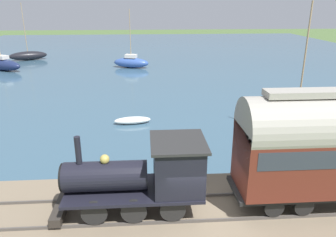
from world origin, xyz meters
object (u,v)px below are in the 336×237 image
(sailboat_blue, at_px, (131,62))
(sailboat_black, at_px, (28,56))
(sailboat_white, at_px, (295,130))
(sailboat_navy, at_px, (2,64))
(steam_locomotive, at_px, (147,173))
(rowboat_off_pier, at_px, (132,120))
(rowboat_near_shore, at_px, (296,110))

(sailboat_blue, distance_m, sailboat_black, 17.60)
(sailboat_white, bearing_deg, sailboat_navy, 29.74)
(sailboat_blue, height_order, sailboat_white, sailboat_white)
(steam_locomotive, xyz_separation_m, rowboat_off_pier, (11.27, 0.99, -1.90))
(sailboat_navy, relative_size, rowboat_off_pier, 2.38)
(steam_locomotive, bearing_deg, rowboat_off_pier, 5.01)
(sailboat_navy, xyz_separation_m, sailboat_blue, (0.68, -16.61, -0.06))
(sailboat_white, distance_m, rowboat_off_pier, 11.04)
(sailboat_black, bearing_deg, steam_locomotive, -179.22)
(sailboat_black, xyz_separation_m, rowboat_off_pier, (-29.30, -16.80, -0.43))
(sailboat_black, height_order, rowboat_near_shore, sailboat_black)
(sailboat_blue, xyz_separation_m, rowboat_near_shore, (-20.19, -13.81, -0.51))
(sailboat_navy, xyz_separation_m, rowboat_off_pier, (-21.18, -17.46, -0.55))
(sailboat_blue, bearing_deg, rowboat_near_shore, -127.95)
(steam_locomotive, height_order, sailboat_white, sailboat_white)
(steam_locomotive, height_order, rowboat_off_pier, steam_locomotive)
(rowboat_off_pier, bearing_deg, steam_locomotive, 178.60)
(steam_locomotive, distance_m, sailboat_blue, 33.21)
(rowboat_off_pier, bearing_deg, sailboat_white, -115.96)
(steam_locomotive, xyz_separation_m, sailboat_navy, (32.45, 18.45, -1.35))
(sailboat_navy, distance_m, sailboat_black, 8.15)
(sailboat_white, height_order, rowboat_off_pier, sailboat_white)
(rowboat_near_shore, relative_size, rowboat_off_pier, 1.13)
(sailboat_black, height_order, sailboat_white, sailboat_white)
(rowboat_off_pier, bearing_deg, sailboat_blue, -4.19)
(sailboat_white, bearing_deg, sailboat_blue, 5.25)
(sailboat_navy, height_order, sailboat_black, sailboat_black)
(steam_locomotive, bearing_deg, sailboat_blue, 3.17)
(steam_locomotive, height_order, sailboat_black, sailboat_black)
(sailboat_black, bearing_deg, sailboat_blue, -137.90)
(steam_locomotive, relative_size, sailboat_blue, 0.77)
(sailboat_navy, xyz_separation_m, rowboat_near_shore, (-19.50, -30.43, -0.57))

